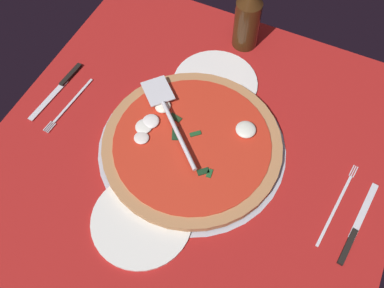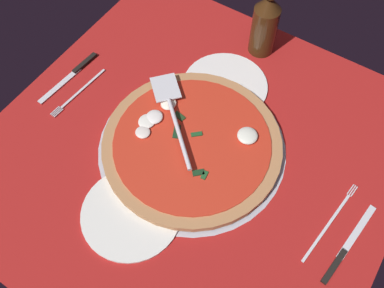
% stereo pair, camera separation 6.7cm
% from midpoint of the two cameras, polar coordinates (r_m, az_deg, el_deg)
% --- Properties ---
extents(ground_plane, '(0.91, 0.91, 0.01)m').
position_cam_midpoint_polar(ground_plane, '(1.00, -1.60, -1.23)').
color(ground_plane, '#A41B19').
extents(pizza_pan, '(0.43, 0.43, 0.01)m').
position_cam_midpoint_polar(pizza_pan, '(1.00, -1.92, -0.54)').
color(pizza_pan, '#B1B5C3').
rests_on(pizza_pan, ground_plane).
extents(dinner_plate_left, '(0.21, 0.21, 0.01)m').
position_cam_midpoint_polar(dinner_plate_left, '(0.93, -8.75, -10.06)').
color(dinner_plate_left, white).
rests_on(dinner_plate_left, ground_plane).
extents(dinner_plate_right, '(0.21, 0.21, 0.01)m').
position_cam_midpoint_polar(dinner_plate_right, '(1.10, 1.33, 7.94)').
color(dinner_plate_right, white).
rests_on(dinner_plate_right, ground_plane).
extents(pizza, '(0.41, 0.41, 0.03)m').
position_cam_midpoint_polar(pizza, '(0.99, -1.99, -0.05)').
color(pizza, '#B47B4C').
rests_on(pizza, pizza_pan).
extents(pizza_server, '(0.21, 0.22, 0.01)m').
position_cam_midpoint_polar(pizza_server, '(1.00, -4.93, 3.74)').
color(pizza_server, silver).
rests_on(pizza_server, pizza).
extents(place_setting_near, '(0.23, 0.14, 0.01)m').
position_cam_midpoint_polar(place_setting_near, '(0.97, 17.79, -9.37)').
color(place_setting_near, white).
rests_on(place_setting_near, ground_plane).
extents(place_setting_far, '(0.21, 0.13, 0.01)m').
position_cam_midpoint_polar(place_setting_far, '(1.14, -18.05, 5.97)').
color(place_setting_far, white).
rests_on(place_setting_far, ground_plane).
extents(beer_bottle, '(0.07, 0.07, 0.25)m').
position_cam_midpoint_polar(beer_bottle, '(1.14, 5.63, 16.28)').
color(beer_bottle, '#3C230F').
rests_on(beer_bottle, ground_plane).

